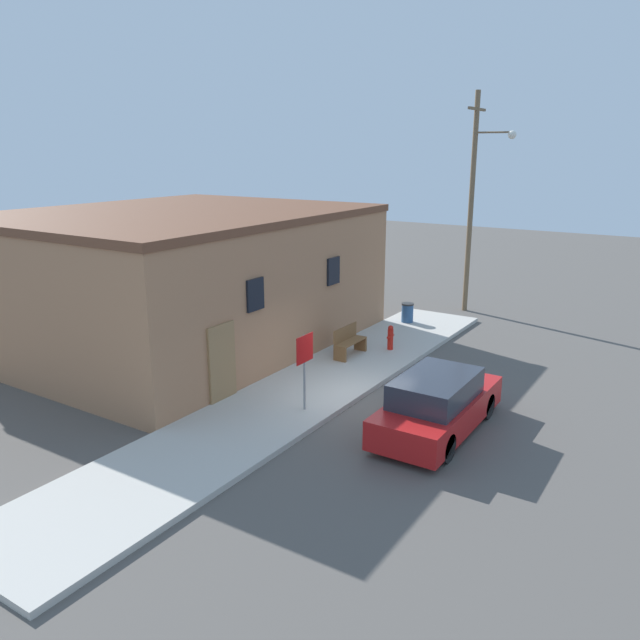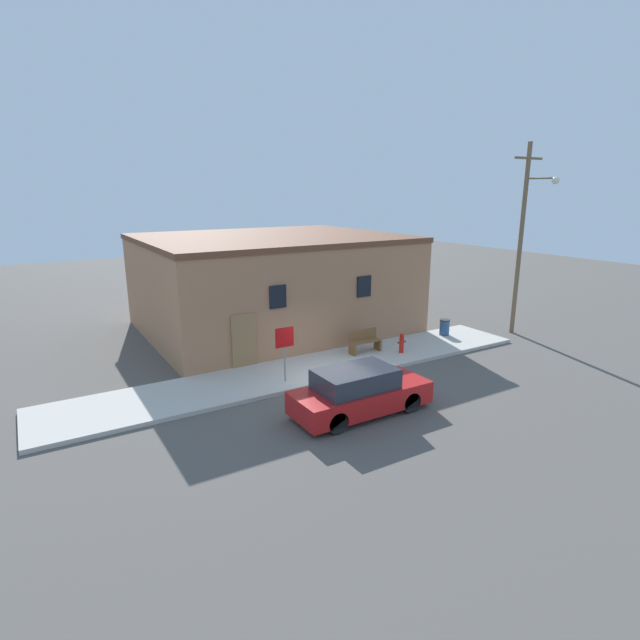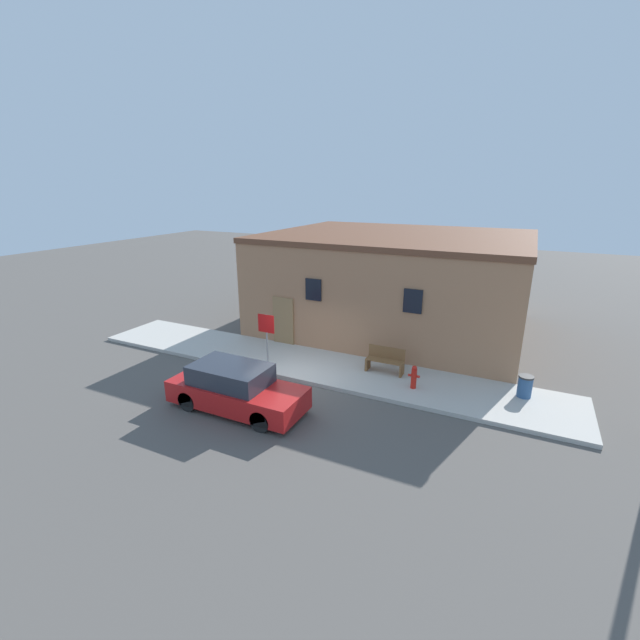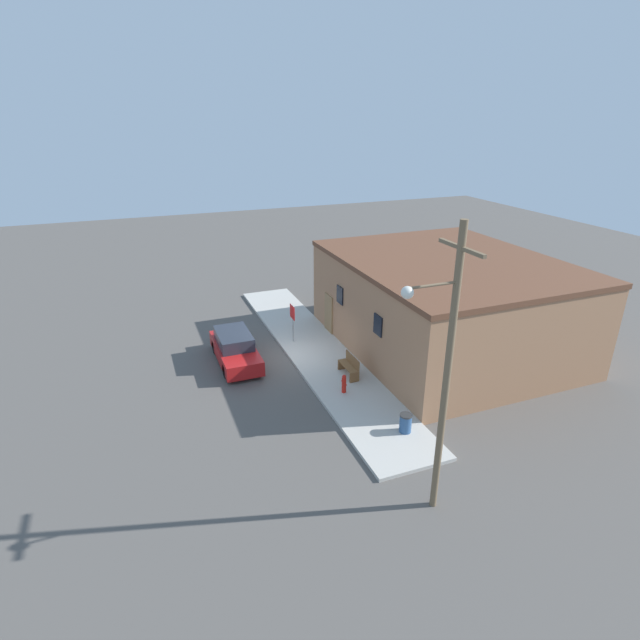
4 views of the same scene
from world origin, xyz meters
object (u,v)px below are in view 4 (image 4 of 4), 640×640
object	(u,v)px
trash_bin	(406,423)
parked_car	(235,348)
fire_hydrant	(344,384)
utility_pole	(444,367)
stop_sign	(293,316)
bench	(350,366)

from	to	relation	value
trash_bin	parked_car	distance (m)	9.36
parked_car	fire_hydrant	bearing A→B (deg)	37.30
fire_hydrant	utility_pole	world-z (taller)	utility_pole
stop_sign	trash_bin	world-z (taller)	stop_sign
parked_car	trash_bin	bearing A→B (deg)	29.37
trash_bin	parked_car	xyz separation A→B (m)	(-8.16, -4.59, 0.18)
fire_hydrant	parked_car	distance (m)	5.96
bench	utility_pole	world-z (taller)	utility_pole
bench	utility_pole	bearing A→B (deg)	-7.09
stop_sign	utility_pole	bearing A→B (deg)	1.02
bench	utility_pole	size ratio (longest dim) A/B	0.16
trash_bin	parked_car	world-z (taller)	parked_car
trash_bin	utility_pole	bearing A→B (deg)	-18.41
fire_hydrant	trash_bin	bearing A→B (deg)	16.01
trash_bin	fire_hydrant	bearing A→B (deg)	-163.99
stop_sign	bench	world-z (taller)	stop_sign
bench	trash_bin	world-z (taller)	bench
stop_sign	parked_car	distance (m)	3.44
fire_hydrant	stop_sign	bearing A→B (deg)	-175.99
trash_bin	utility_pole	distance (m)	5.62
fire_hydrant	stop_sign	distance (m)	5.73
fire_hydrant	utility_pole	distance (m)	8.08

